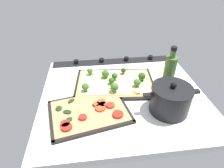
# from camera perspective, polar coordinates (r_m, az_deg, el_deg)

# --- Properties ---
(ground_plane) EXTENTS (0.78, 0.70, 0.03)m
(ground_plane) POSITION_cam_1_polar(r_m,az_deg,el_deg) (0.93, 3.21, -3.22)
(ground_plane) COLOR white
(stove_control_panel) EXTENTS (0.75, 0.07, 0.03)m
(stove_control_panel) POSITION_cam_1_polar(r_m,az_deg,el_deg) (1.19, 0.62, 6.99)
(stove_control_panel) COLOR black
(stove_control_panel) RESTS_ON ground_plane
(baking_tray_front) EXTENTS (0.42, 0.30, 0.01)m
(baking_tray_front) POSITION_cam_1_polar(r_m,az_deg,el_deg) (0.98, 0.84, 0.03)
(baking_tray_front) COLOR black
(baking_tray_front) RESTS_ON ground_plane
(broccoli_pizza) EXTENTS (0.40, 0.28, 0.06)m
(broccoli_pizza) POSITION_cam_1_polar(r_m,az_deg,el_deg) (0.96, 0.93, 0.70)
(broccoli_pizza) COLOR tan
(broccoli_pizza) RESTS_ON baking_tray_front
(baking_tray_back) EXTENTS (0.37, 0.30, 0.01)m
(baking_tray_back) POSITION_cam_1_polar(r_m,az_deg,el_deg) (0.82, -6.86, -8.44)
(baking_tray_back) COLOR black
(baking_tray_back) RESTS_ON ground_plane
(veggie_pizza_back) EXTENTS (0.34, 0.27, 0.02)m
(veggie_pizza_back) POSITION_cam_1_polar(r_m,az_deg,el_deg) (0.81, -6.71, -8.18)
(veggie_pizza_back) COLOR tan
(veggie_pizza_back) RESTS_ON baking_tray_back
(cooking_pot) EXTENTS (0.24, 0.17, 0.14)m
(cooking_pot) POSITION_cam_1_polar(r_m,az_deg,el_deg) (0.82, 17.19, -4.42)
(cooking_pot) COLOR black
(cooking_pot) RESTS_ON ground_plane
(oil_bottle) EXTENTS (0.05, 0.05, 0.23)m
(oil_bottle) POSITION_cam_1_polar(r_m,az_deg,el_deg) (0.93, 16.90, 3.18)
(oil_bottle) COLOR #476B2D
(oil_bottle) RESTS_ON ground_plane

